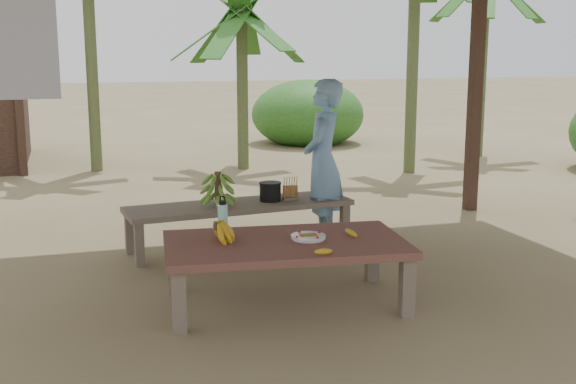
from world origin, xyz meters
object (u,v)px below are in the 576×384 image
object	(u,v)px
bench	(240,209)
plate	(308,237)
ripe_banana_bunch	(216,231)
water_flask	(223,217)
woman	(323,161)
work_table	(285,249)
cooking_pot	(270,192)

from	to	relation	value
bench	plate	distance (m)	1.67
ripe_banana_bunch	water_flask	distance (m)	0.29
ripe_banana_bunch	water_flask	size ratio (longest dim) A/B	0.93
bench	woman	bearing A→B (deg)	-2.71
ripe_banana_bunch	woman	bearing A→B (deg)	47.58
work_table	cooking_pot	distance (m)	1.71
water_flask	woman	world-z (taller)	woman
cooking_pot	woman	world-z (taller)	woman
woman	ripe_banana_bunch	bearing A→B (deg)	-10.11
woman	water_flask	bearing A→B (deg)	-13.07
work_table	woman	xyz separation A→B (m)	(0.91, 1.69, 0.38)
water_flask	woman	xyz separation A→B (m)	(1.31, 1.29, 0.20)
plate	work_table	bearing A→B (deg)	176.02
work_table	bench	world-z (taller)	work_table
water_flask	cooking_pot	xyz separation A→B (m)	(0.75, 1.27, -0.08)
plate	water_flask	size ratio (longest dim) A/B	0.91
bench	woman	distance (m)	0.97
work_table	plate	xyz separation A→B (m)	(0.18, -0.01, 0.08)
ripe_banana_bunch	plate	size ratio (longest dim) A/B	1.02
plate	ripe_banana_bunch	bearing A→B (deg)	167.21
bench	cooking_pot	bearing A→B (deg)	-1.10
woman	plate	bearing A→B (deg)	8.93
bench	ripe_banana_bunch	distance (m)	1.61
bench	cooking_pot	distance (m)	0.35
ripe_banana_bunch	water_flask	world-z (taller)	water_flask
bench	plate	size ratio (longest dim) A/B	8.44
ripe_banana_bunch	water_flask	xyz separation A→B (m)	(0.11, 0.26, 0.04)
plate	cooking_pot	world-z (taller)	cooking_pot
work_table	bench	distance (m)	1.65
work_table	woman	size ratio (longest dim) A/B	1.16
plate	woman	xyz separation A→B (m)	(0.74, 1.70, 0.30)
bench	cooking_pot	world-z (taller)	cooking_pot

